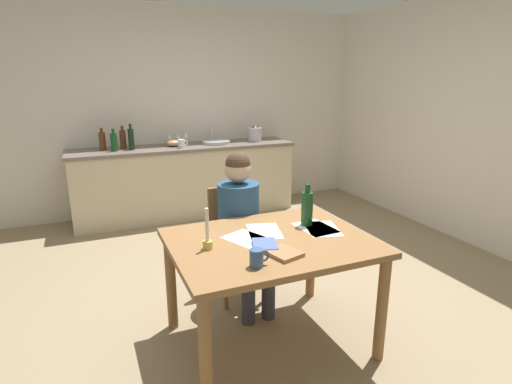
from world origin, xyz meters
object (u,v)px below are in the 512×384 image
Objects in this scene: wine_glass_near_sink at (186,135)px; wine_glass_back_left at (170,136)px; candlestick at (207,238)px; wine_glass_by_kettle at (177,136)px; dining_table at (270,255)px; book_cookery at (265,245)px; wine_bottle_on_table at (307,208)px; bottle_wine_red at (123,139)px; teacup_on_counter at (182,144)px; bottle_sauce at (131,139)px; coffee_mug at (257,258)px; bottle_oil at (102,141)px; bottle_vinegar at (114,142)px; stovetop_kettle at (255,134)px; person_seated at (242,220)px; book_magazine at (284,253)px; mixing_bowl at (173,143)px; sink_unit at (216,142)px; chair_at_table at (235,236)px.

wine_glass_near_sink is 0.21m from wine_glass_back_left.
wine_glass_by_kettle is (0.51, 3.00, 0.20)m from candlestick.
wine_glass_near_sink is at bearing 86.08° from dining_table.
wine_bottle_on_table reaches higher than book_cookery.
wine_glass_near_sink is (0.21, 3.02, 0.37)m from dining_table.
bottle_wine_red is 0.79m from wine_glass_near_sink.
bottle_sauce is at bearing 169.22° from teacup_on_counter.
coffee_mug is 0.44× the size of bottle_oil.
coffee_mug is 0.74× the size of wine_glass_near_sink.
stovetop_kettle is (1.80, 0.06, -0.01)m from bottle_vinegar.
person_seated is at bearing -75.57° from bottle_wine_red.
bottle_oil reaches higher than candlestick.
book_magazine is 0.85× the size of stovetop_kettle.
candlestick is 1.65× the size of wine_glass_near_sink.
bottle_sauce reaches higher than stovetop_kettle.
book_magazine is 3.28m from wine_glass_near_sink.
stovetop_kettle reaches higher than mixing_bowl.
bottle_oil is 0.83m from mixing_bowl.
book_cookery is at bearing -93.38° from teacup_on_counter.
candlestick is 2.90m from mixing_bowl.
wine_glass_by_kettle is at bearing 15.24° from bottle_vinegar.
sink_unit is 1.18× the size of bottle_sauce.
person_seated is 5.43× the size of stovetop_kettle.
wine_glass_by_kettle is (-0.24, 2.87, 0.14)m from wine_bottle_on_table.
bottle_oil is at bearing 112.55° from wine_bottle_on_table.
mixing_bowl is 1.10m from stovetop_kettle.
bottle_oil is at bearing 105.49° from dining_table.
mixing_bowl is at bearing 89.70° from dining_table.
wine_glass_back_left is at bearing 105.96° from book_cookery.
candlestick is at bearing -88.25° from bottle_sauce.
chair_at_table is 1.11m from coffee_mug.
bottle_wine_red reaches higher than teacup_on_counter.
wine_glass_back_left reaches higher than coffee_mug.
wine_glass_by_kettle reaches higher than mixing_bowl.
person_seated is 4.10× the size of wine_bottle_on_table.
bottle_vinegar is (-0.69, 2.80, 0.37)m from dining_table.
dining_table is 4.27× the size of wine_bottle_on_table.
dining_table is 3.04m from wine_glass_by_kettle.
mixing_bowl is 1.52× the size of teacup_on_counter.
bottle_oil reaches higher than book_magazine.
wine_glass_by_kettle is at bearing 7.97° from bottle_wine_red.
person_seated reaches higher than chair_at_table.
teacup_on_counter is (0.08, -0.30, -0.06)m from wine_glass_back_left.
book_magazine is at bearing -90.81° from mixing_bowl.
candlestick is at bearing 177.65° from book_cookery.
person_seated is at bearing -89.33° from wine_glass_back_left.
bottle_wine_red is at bearing 176.09° from mixing_bowl.
bottle_oil is (-0.78, 3.15, 0.26)m from book_magazine.
sink_unit is (0.65, 2.97, 0.17)m from book_cookery.
bottle_sauce is 0.72m from wine_glass_near_sink.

